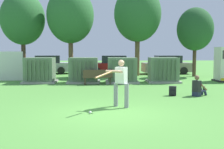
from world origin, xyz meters
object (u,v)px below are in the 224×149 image
at_px(transformer_west, 40,71).
at_px(parked_car_left_of_center, 113,65).
at_px(transformer_mid_east, 122,71).
at_px(backpack, 173,91).
at_px(transformer_east, 163,70).
at_px(seated_spectator, 198,88).
at_px(batter, 120,81).
at_px(parked_car_leftmost, 47,65).
at_px(parked_car_right_of_center, 167,65).
at_px(sports_ball, 90,112).
at_px(transformer_mid_west, 84,71).
at_px(park_bench, 98,76).

relative_size(transformer_west, parked_car_left_of_center, 0.50).
distance_m(transformer_mid_east, backpack, 5.66).
xyz_separation_m(transformer_east, seated_spectator, (0.43, -5.58, -0.41)).
height_order(transformer_east, backpack, transformer_east).
distance_m(batter, parked_car_leftmost, 16.14).
distance_m(batter, parked_car_left_of_center, 14.63).
bearing_deg(parked_car_left_of_center, parked_car_right_of_center, 1.26).
xyz_separation_m(transformer_east, parked_car_left_of_center, (-3.06, 6.59, -0.04)).
xyz_separation_m(sports_ball, parked_car_leftmost, (-4.58, 16.19, 0.71)).
distance_m(batter, sports_ball, 1.76).
xyz_separation_m(transformer_mid_west, transformer_east, (5.16, 0.08, 0.00)).
xyz_separation_m(transformer_east, sports_ball, (-4.33, -9.10, -0.74)).
distance_m(seated_spectator, parked_car_leftmost, 15.74).
bearing_deg(transformer_east, parked_car_left_of_center, 114.92).
distance_m(park_bench, parked_car_right_of_center, 9.88).
bearing_deg(backpack, transformer_east, 82.59).
xyz_separation_m(parked_car_left_of_center, parked_car_right_of_center, (4.80, 0.11, 0.00)).
xyz_separation_m(transformer_east, park_bench, (-4.24, -1.17, -0.25)).
relative_size(transformer_east, parked_car_leftmost, 0.48).
height_order(parked_car_leftmost, parked_car_left_of_center, same).
xyz_separation_m(park_bench, parked_car_left_of_center, (1.18, 7.77, 0.22)).
height_order(transformer_west, sports_ball, transformer_west).
bearing_deg(seated_spectator, transformer_mid_east, 120.15).
distance_m(transformer_west, parked_car_left_of_center, 8.22).
height_order(transformer_east, parked_car_left_of_center, same).
bearing_deg(parked_car_leftmost, transformer_mid_west, -62.37).
xyz_separation_m(batter, backpack, (2.57, 2.57, -0.76)).
height_order(parked_car_leftmost, parked_car_right_of_center, same).
xyz_separation_m(transformer_mid_west, seated_spectator, (5.59, -5.50, -0.41)).
bearing_deg(transformer_east, parked_car_leftmost, 141.51).
distance_m(transformer_east, sports_ball, 10.11).
height_order(transformer_west, park_bench, transformer_west).
height_order(transformer_east, seated_spectator, transformer_east).
distance_m(seated_spectator, parked_car_left_of_center, 12.67).
relative_size(park_bench, backpack, 4.19).
bearing_deg(park_bench, transformer_east, 15.45).
bearing_deg(transformer_mid_east, parked_car_leftmost, 130.49).
height_order(transformer_mid_west, parked_car_leftmost, same).
relative_size(transformer_east, parked_car_left_of_center, 0.50).
xyz_separation_m(batter, parked_car_left_of_center, (0.22, 14.63, -0.22)).
bearing_deg(sports_ball, batter, 45.39).
bearing_deg(parked_car_left_of_center, transformer_mid_east, -86.90).
xyz_separation_m(transformer_west, transformer_mid_west, (2.80, -0.08, 0.00)).
relative_size(transformer_mid_west, sports_ball, 23.33).
height_order(backpack, parked_car_right_of_center, parked_car_right_of_center).
distance_m(transformer_east, parked_car_left_of_center, 7.27).
bearing_deg(batter, seated_spectator, 33.45).
bearing_deg(transformer_west, parked_car_left_of_center, 53.45).
distance_m(transformer_mid_west, transformer_mid_east, 2.47).
bearing_deg(seated_spectator, batter, -146.55).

